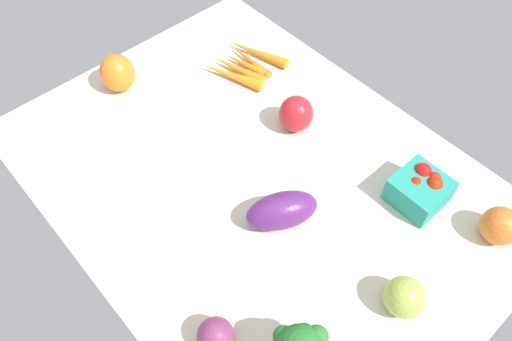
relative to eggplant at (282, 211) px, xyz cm
name	(u,v)px	position (x,y,z in cm)	size (l,w,h in cm)	color
tablecloth	(256,179)	(11.35, -3.52, -4.64)	(104.00, 76.00, 2.00)	beige
eggplant	(282,211)	(0.00, 0.00, 0.00)	(14.16, 7.28, 7.28)	#59246A
heirloom_tomato_orange	(500,226)	(-29.90, -28.12, 0.08)	(7.44, 7.44, 7.44)	orange
berry_basket	(420,189)	(-14.64, -24.03, -0.26)	(10.05, 10.05, 7.42)	teal
carrot_bunch	(243,64)	(38.22, -23.35, -2.32)	(19.31, 18.44, 2.84)	orange
red_onion_center	(216,336)	(-10.05, 24.68, -0.47)	(6.33, 6.33, 6.33)	#78335B
bell_pepper_red	(296,114)	(15.78, -19.38, 0.59)	(7.66, 7.66, 8.45)	red
heirloom_tomato_green	(402,299)	(-26.63, -3.02, 0.01)	(7.29, 7.29, 7.29)	#9DB649
bell_pepper_orange	(117,73)	(52.85, 2.89, 0.98)	(8.18, 8.18, 9.24)	orange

